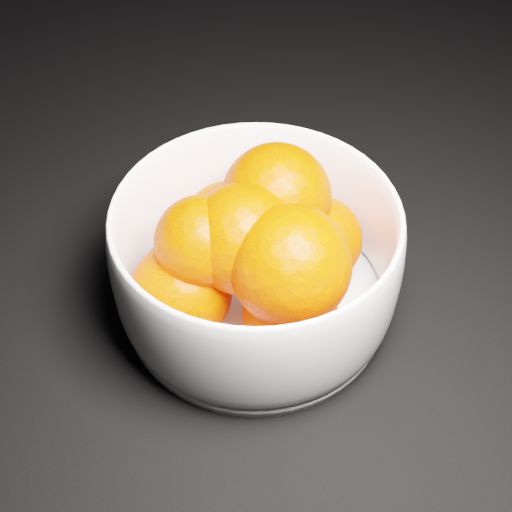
{
  "coord_description": "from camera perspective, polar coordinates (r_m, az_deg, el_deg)",
  "views": [
    {
      "loc": [
        0.24,
        -0.29,
        0.46
      ],
      "look_at": [
        0.23,
        0.09,
        0.06
      ],
      "focal_mm": 50.0,
      "sensor_mm": 36.0,
      "label": 1
    }
  ],
  "objects": [
    {
      "name": "orange_pile",
      "position": [
        0.54,
        0.01,
        0.58
      ],
      "size": [
        0.18,
        0.17,
        0.13
      ],
      "color": "#E53500",
      "rests_on": "bowl"
    },
    {
      "name": "bowl",
      "position": [
        0.56,
        -0.0,
        -0.39
      ],
      "size": [
        0.23,
        0.23,
        0.11
      ],
      "rotation": [
        0.0,
        0.0,
        -0.0
      ],
      "color": "white",
      "rests_on": "ground"
    }
  ]
}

